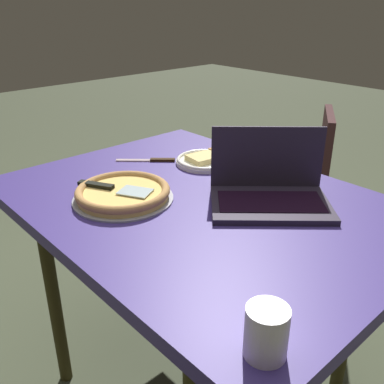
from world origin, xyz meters
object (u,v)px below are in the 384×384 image
Objects in this scene: pizza_plate at (205,160)px; table_knife at (152,160)px; chair_near at (299,176)px; drink_cup at (266,332)px; laptop at (269,189)px; pizza_tray at (123,193)px; dining_table at (201,218)px.

pizza_plate is 0.21m from table_knife.
chair_near reaches higher than table_knife.
pizza_plate is 0.95m from drink_cup.
drink_cup reaches higher than pizza_plate.
drink_cup reaches higher than chair_near.
pizza_plate is 0.84m from chair_near.
laptop reaches higher than table_knife.
chair_near is (0.14, -1.18, -0.31)m from pizza_tray.
dining_table is 4.01× the size of pizza_tray.
laptop reaches higher than drink_cup.
chair_near is at bearing -73.19° from dining_table.
laptop is 1.35× the size of pizza_tray.
table_knife is 1.01m from drink_cup.
dining_table is 2.97× the size of laptop.
pizza_tray is at bearing 47.69° from dining_table.
pizza_tray is 1.76× the size of table_knife.
table_knife is at bearing 5.00° from laptop.
drink_cup is at bearing 153.93° from table_knife.
pizza_tray is 0.37× the size of chair_near.
laptop is (-0.15, -0.14, 0.11)m from dining_table.
dining_table is at bearing 133.58° from pizza_plate.
dining_table is 1.49× the size of chair_near.
chair_near is at bearing -83.70° from pizza_plate.
pizza_plate is at bearing -37.54° from drink_cup.
chair_near is (0.30, -1.00, -0.23)m from dining_table.
pizza_tray is (-0.06, 0.41, 0.01)m from pizza_plate.
table_knife reaches higher than dining_table.
chair_near is at bearing -94.45° from table_knife.
laptop reaches higher than chair_near.
laptop reaches higher than pizza_tray.
chair_near is at bearing -62.15° from laptop.
table_knife is at bearing 40.60° from pizza_plate.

